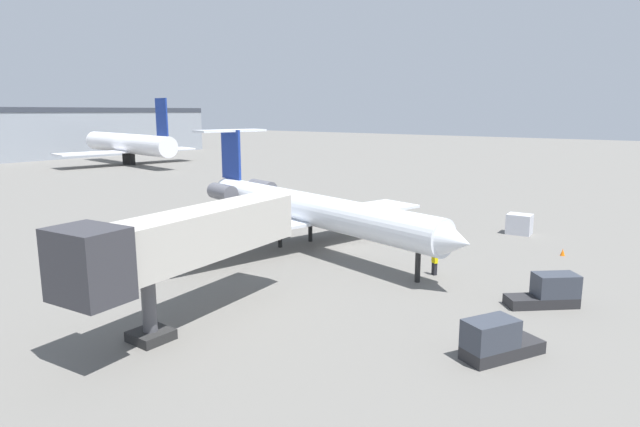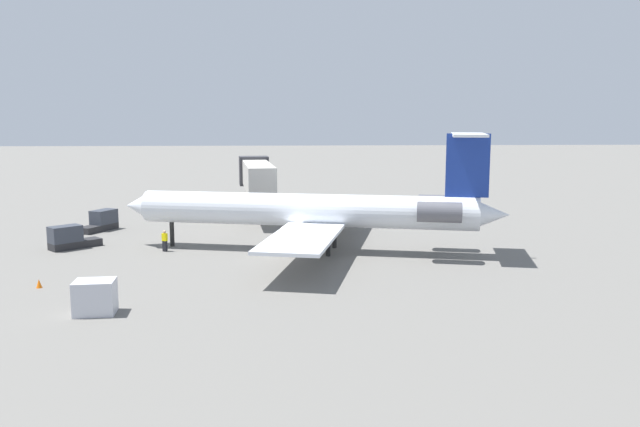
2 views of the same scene
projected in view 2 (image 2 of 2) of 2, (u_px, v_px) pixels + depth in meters
name	position (u px, v px, depth m)	size (l,w,h in m)	color
ground_plane	(287.00, 257.00, 48.29)	(400.00, 400.00, 0.10)	#66635E
regional_jet	(319.00, 210.00, 49.76)	(24.69, 30.35, 9.31)	silver
jet_bridge	(257.00, 176.00, 65.96)	(14.94, 4.47, 6.22)	#B7B2A8
ground_crew_marshaller	(165.00, 241.00, 50.14)	(0.42, 0.48, 1.69)	black
baggage_tug_lead	(101.00, 222.00, 59.58)	(4.20, 3.05, 1.90)	#262628
baggage_tug_trailing	(70.00, 238.00, 51.21)	(3.73, 3.90, 1.90)	#262628
cargo_container_uld	(95.00, 297.00, 34.09)	(1.82, 2.23, 1.84)	silver
traffic_cone_near	(39.00, 283.00, 39.42)	(0.36, 0.36, 0.55)	orange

